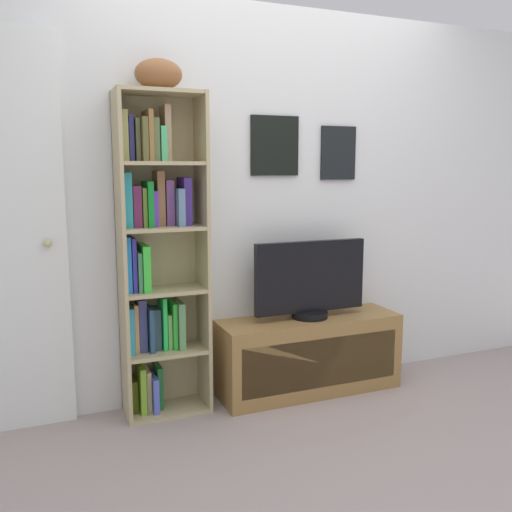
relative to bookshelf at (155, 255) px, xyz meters
The scene contains 6 objects.
ground 1.53m from the bookshelf, 55.16° to the right, with size 5.20×5.20×0.04m, color gray.
back_wall 0.76m from the bookshelf, 10.28° to the left, with size 4.80×0.08×2.32m.
bookshelf is the anchor object (origin of this frame).
football 0.96m from the bookshelf, 39.18° to the right, with size 0.25×0.16×0.16m, color brown.
tv_stand 1.14m from the bookshelf, ahead, with size 1.13×0.35×0.47m.
television 0.95m from the bookshelf, ahead, with size 0.72×0.22×0.47m.
Camera 1 is at (-1.32, -1.98, 1.38)m, focal length 38.77 mm.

